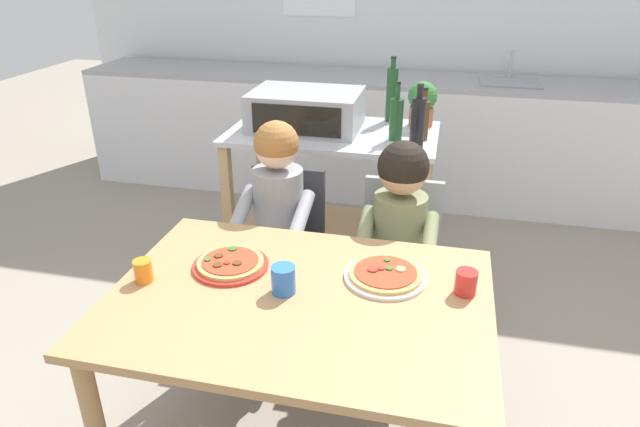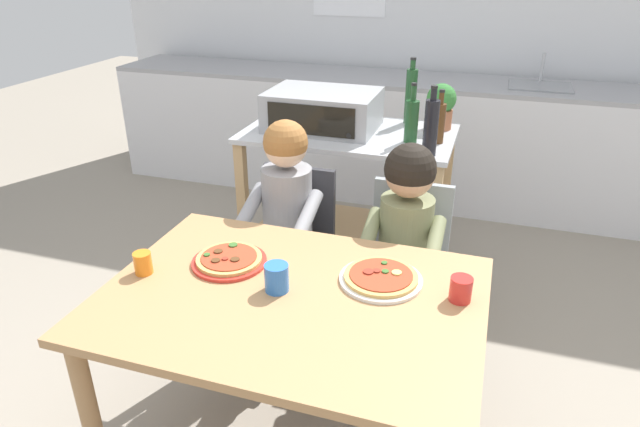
{
  "view_description": "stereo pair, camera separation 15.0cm",
  "coord_description": "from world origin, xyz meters",
  "px_view_note": "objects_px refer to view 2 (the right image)",
  "views": [
    {
      "loc": [
        0.4,
        -1.43,
        1.73
      ],
      "look_at": [
        0.0,
        0.3,
        0.87
      ],
      "focal_mm": 31.15,
      "sensor_mm": 36.0,
      "label": 1
    },
    {
      "loc": [
        0.55,
        -1.39,
        1.73
      ],
      "look_at": [
        0.0,
        0.3,
        0.87
      ],
      "focal_mm": 31.15,
      "sensor_mm": 36.0,
      "label": 2
    }
  ],
  "objects_px": {
    "dining_chair_right": "(405,262)",
    "potted_herb_plant": "(441,105)",
    "child_in_grey_shirt": "(283,213)",
    "bottle_dark_olive_oil": "(411,95)",
    "pizza_plate_white": "(381,278)",
    "toaster_oven": "(323,110)",
    "dining_table": "(292,320)",
    "bottle_slim_sauce": "(431,127)",
    "drinking_cup_red": "(461,289)",
    "child_in_olive_shirt": "(403,234)",
    "dining_chair_left": "(293,242)",
    "drinking_cup_blue": "(277,278)",
    "drinking_cup_orange": "(143,263)",
    "kitchen_island_cart": "(348,183)",
    "pizza_plate_red_rimmed": "(229,260)",
    "bottle_clear_vinegar": "(439,122)",
    "bottle_brown_beer": "(412,120)"
  },
  "relations": [
    {
      "from": "toaster_oven",
      "to": "drinking_cup_blue",
      "type": "bearing_deg",
      "value": -78.96
    },
    {
      "from": "bottle_clear_vinegar",
      "to": "bottle_dark_olive_oil",
      "type": "bearing_deg",
      "value": 122.81
    },
    {
      "from": "child_in_grey_shirt",
      "to": "potted_herb_plant",
      "type": "bearing_deg",
      "value": 56.43
    },
    {
      "from": "pizza_plate_red_rimmed",
      "to": "drinking_cup_orange",
      "type": "xyz_separation_m",
      "value": [
        -0.25,
        -0.15,
        0.03
      ]
    },
    {
      "from": "dining_chair_right",
      "to": "potted_herb_plant",
      "type": "bearing_deg",
      "value": 88.54
    },
    {
      "from": "kitchen_island_cart",
      "to": "drinking_cup_blue",
      "type": "bearing_deg",
      "value": -85.3
    },
    {
      "from": "bottle_brown_beer",
      "to": "dining_table",
      "type": "height_order",
      "value": "bottle_brown_beer"
    },
    {
      "from": "potted_herb_plant",
      "to": "pizza_plate_white",
      "type": "relative_size",
      "value": 0.84
    },
    {
      "from": "bottle_slim_sauce",
      "to": "drinking_cup_red",
      "type": "height_order",
      "value": "bottle_slim_sauce"
    },
    {
      "from": "toaster_oven",
      "to": "child_in_olive_shirt",
      "type": "height_order",
      "value": "toaster_oven"
    },
    {
      "from": "dining_table",
      "to": "toaster_oven",
      "type": "bearing_deg",
      "value": 103.21
    },
    {
      "from": "bottle_clear_vinegar",
      "to": "kitchen_island_cart",
      "type": "bearing_deg",
      "value": 174.21
    },
    {
      "from": "child_in_grey_shirt",
      "to": "dining_table",
      "type": "bearing_deg",
      "value": -66.23
    },
    {
      "from": "child_in_olive_shirt",
      "to": "pizza_plate_white",
      "type": "distance_m",
      "value": 0.45
    },
    {
      "from": "kitchen_island_cart",
      "to": "drinking_cup_red",
      "type": "relative_size",
      "value": 13.16
    },
    {
      "from": "toaster_oven",
      "to": "dining_table",
      "type": "bearing_deg",
      "value": -76.79
    },
    {
      "from": "bottle_dark_olive_oil",
      "to": "drinking_cup_orange",
      "type": "bearing_deg",
      "value": -112.33
    },
    {
      "from": "drinking_cup_blue",
      "to": "pizza_plate_white",
      "type": "bearing_deg",
      "value": 26.61
    },
    {
      "from": "toaster_oven",
      "to": "bottle_slim_sauce",
      "type": "distance_m",
      "value": 0.63
    },
    {
      "from": "bottle_slim_sauce",
      "to": "child_in_olive_shirt",
      "type": "height_order",
      "value": "bottle_slim_sauce"
    },
    {
      "from": "kitchen_island_cart",
      "to": "bottle_clear_vinegar",
      "type": "bearing_deg",
      "value": -5.79
    },
    {
      "from": "pizza_plate_red_rimmed",
      "to": "child_in_olive_shirt",
      "type": "bearing_deg",
      "value": 42.71
    },
    {
      "from": "child_in_grey_shirt",
      "to": "child_in_olive_shirt",
      "type": "height_order",
      "value": "child_in_grey_shirt"
    },
    {
      "from": "drinking_cup_blue",
      "to": "drinking_cup_red",
      "type": "bearing_deg",
      "value": 12.35
    },
    {
      "from": "dining_chair_right",
      "to": "child_in_grey_shirt",
      "type": "bearing_deg",
      "value": -169.55
    },
    {
      "from": "potted_herb_plant",
      "to": "drinking_cup_orange",
      "type": "height_order",
      "value": "potted_herb_plant"
    },
    {
      "from": "child_in_olive_shirt",
      "to": "drinking_cup_orange",
      "type": "relative_size",
      "value": 13.26
    },
    {
      "from": "bottle_clear_vinegar",
      "to": "pizza_plate_red_rimmed",
      "type": "relative_size",
      "value": 0.98
    },
    {
      "from": "dining_table",
      "to": "drinking_cup_red",
      "type": "relative_size",
      "value": 15.05
    },
    {
      "from": "pizza_plate_red_rimmed",
      "to": "drinking_cup_red",
      "type": "distance_m",
      "value": 0.79
    },
    {
      "from": "bottle_clear_vinegar",
      "to": "dining_chair_right",
      "type": "distance_m",
      "value": 0.7
    },
    {
      "from": "toaster_oven",
      "to": "child_in_olive_shirt",
      "type": "xyz_separation_m",
      "value": [
        0.56,
        -0.67,
        -0.29
      ]
    },
    {
      "from": "kitchen_island_cart",
      "to": "dining_chair_left",
      "type": "bearing_deg",
      "value": -102.95
    },
    {
      "from": "bottle_dark_olive_oil",
      "to": "pizza_plate_white",
      "type": "height_order",
      "value": "bottle_dark_olive_oil"
    },
    {
      "from": "potted_herb_plant",
      "to": "dining_chair_right",
      "type": "relative_size",
      "value": 0.29
    },
    {
      "from": "bottle_slim_sauce",
      "to": "drinking_cup_red",
      "type": "bearing_deg",
      "value": -75.31
    },
    {
      "from": "bottle_slim_sauce",
      "to": "pizza_plate_white",
      "type": "relative_size",
      "value": 1.13
    },
    {
      "from": "bottle_slim_sauce",
      "to": "dining_chair_left",
      "type": "height_order",
      "value": "bottle_slim_sauce"
    },
    {
      "from": "kitchen_island_cart",
      "to": "dining_table",
      "type": "relative_size",
      "value": 0.87
    },
    {
      "from": "bottle_slim_sauce",
      "to": "bottle_dark_olive_oil",
      "type": "height_order",
      "value": "bottle_dark_olive_oil"
    },
    {
      "from": "toaster_oven",
      "to": "child_in_grey_shirt",
      "type": "bearing_deg",
      "value": -87.89
    },
    {
      "from": "bottle_brown_beer",
      "to": "drinking_cup_blue",
      "type": "xyz_separation_m",
      "value": [
        -0.22,
        -1.18,
        -0.21
      ]
    },
    {
      "from": "kitchen_island_cart",
      "to": "bottle_slim_sauce",
      "type": "xyz_separation_m",
      "value": [
        0.44,
        -0.23,
        0.42
      ]
    },
    {
      "from": "dining_chair_right",
      "to": "drinking_cup_red",
      "type": "height_order",
      "value": "dining_chair_right"
    },
    {
      "from": "potted_herb_plant",
      "to": "child_in_olive_shirt",
      "type": "relative_size",
      "value": 0.23
    },
    {
      "from": "dining_table",
      "to": "pizza_plate_red_rimmed",
      "type": "height_order",
      "value": "pizza_plate_red_rimmed"
    },
    {
      "from": "bottle_clear_vinegar",
      "to": "drinking_cup_red",
      "type": "distance_m",
      "value": 1.13
    },
    {
      "from": "dining_table",
      "to": "kitchen_island_cart",
      "type": "bearing_deg",
      "value": 97.02
    },
    {
      "from": "dining_chair_left",
      "to": "pizza_plate_white",
      "type": "height_order",
      "value": "dining_chair_left"
    },
    {
      "from": "child_in_olive_shirt",
      "to": "dining_chair_left",
      "type": "bearing_deg",
      "value": 165.57
    }
  ]
}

